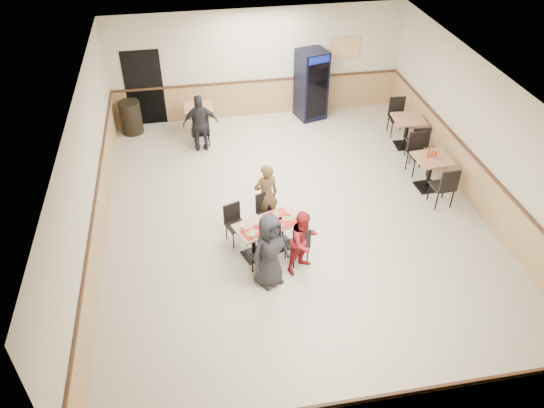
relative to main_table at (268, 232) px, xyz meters
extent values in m
plane|color=beige|center=(0.75, 0.81, -0.45)|extent=(10.00, 10.00, 0.00)
plane|color=silver|center=(0.75, 0.81, 2.55)|extent=(10.00, 10.00, 0.00)
plane|color=beige|center=(0.75, 5.81, 1.05)|extent=(8.00, 0.00, 8.00)
plane|color=beige|center=(0.75, -4.19, 1.05)|extent=(8.00, 0.00, 8.00)
plane|color=beige|center=(-3.25, 0.81, 1.05)|extent=(0.00, 10.00, 10.00)
plane|color=beige|center=(4.75, 0.81, 1.05)|extent=(0.00, 10.00, 10.00)
cube|color=tan|center=(0.75, 5.79, 0.05)|extent=(7.98, 0.03, 1.00)
cube|color=tan|center=(4.73, 0.81, 0.05)|extent=(0.03, 9.98, 1.00)
cube|color=#472B19|center=(0.75, 5.78, 0.58)|extent=(7.98, 0.04, 0.06)
cube|color=black|center=(-2.35, 5.79, 0.60)|extent=(1.00, 0.02, 2.10)
cube|color=orange|center=(3.15, 5.77, 1.35)|extent=(0.85, 0.02, 0.60)
cube|color=black|center=(-0.30, -0.11, -0.44)|extent=(0.53, 0.53, 0.04)
cylinder|color=black|center=(-0.30, -0.11, -0.11)|extent=(0.08, 0.08, 0.62)
cube|color=tan|center=(-0.30, -0.11, 0.21)|extent=(0.82, 0.82, 0.04)
cube|color=black|center=(0.30, 0.11, -0.44)|extent=(0.53, 0.53, 0.04)
cylinder|color=black|center=(0.30, 0.11, -0.11)|extent=(0.08, 0.08, 0.62)
cube|color=tan|center=(0.30, 0.11, 0.21)|extent=(0.82, 0.82, 0.04)
imported|color=#232127|center=(-0.12, -0.87, 0.31)|extent=(0.89, 0.77, 1.53)
imported|color=maroon|center=(0.57, -0.62, 0.21)|extent=(0.81, 0.76, 1.32)
imported|color=brown|center=(0.12, 0.87, 0.27)|extent=(0.58, 0.43, 1.45)
imported|color=#232127|center=(-0.99, 4.12, 0.30)|extent=(0.88, 0.37, 1.50)
cube|color=#AB0D0B|center=(0.35, -0.02, 0.24)|extent=(0.49, 0.42, 0.02)
cube|color=#AB0D0B|center=(0.22, 0.20, 0.24)|extent=(0.49, 0.42, 0.02)
cube|color=#AB0D0B|center=(-0.30, -0.23, 0.24)|extent=(0.49, 0.42, 0.02)
cylinder|color=silver|center=(-0.35, -0.24, 0.23)|extent=(0.21, 0.21, 0.01)
cube|color=tan|center=(-0.35, -0.24, 0.24)|extent=(0.28, 0.27, 0.02)
cylinder|color=silver|center=(0.15, -0.14, 0.23)|extent=(0.21, 0.21, 0.01)
cube|color=tan|center=(0.15, -0.14, 0.24)|extent=(0.28, 0.24, 0.02)
cylinder|color=silver|center=(0.42, 0.06, 0.23)|extent=(0.21, 0.21, 0.01)
cube|color=tan|center=(0.42, 0.06, 0.24)|extent=(0.25, 0.17, 0.02)
cylinder|color=silver|center=(-0.03, -0.19, 0.23)|extent=(0.21, 0.21, 0.01)
cube|color=tan|center=(-0.03, -0.19, 0.24)|extent=(0.25, 0.18, 0.02)
cylinder|color=silver|center=(0.21, 0.22, 0.23)|extent=(0.21, 0.21, 0.01)
cube|color=tan|center=(0.21, 0.22, 0.24)|extent=(0.26, 0.28, 0.02)
cylinder|color=silver|center=(-0.50, -0.09, 0.27)|extent=(0.07, 0.07, 0.09)
cylinder|color=silver|center=(-0.23, -0.04, 0.27)|extent=(0.07, 0.07, 0.09)
cylinder|color=silver|center=(-0.17, -0.33, 0.27)|extent=(0.07, 0.07, 0.09)
cylinder|color=silver|center=(-0.35, -0.37, 0.27)|extent=(0.07, 0.07, 0.09)
cylinder|color=silver|center=(0.03, 0.06, 0.29)|extent=(0.07, 0.07, 0.12)
cylinder|color=silver|center=(0.10, 0.04, 0.29)|extent=(0.07, 0.07, 0.12)
cylinder|color=silver|center=(0.01, 0.12, 0.29)|extent=(0.07, 0.07, 0.12)
ellipsoid|color=silver|center=(0.02, -0.01, 0.28)|extent=(0.14, 0.14, 0.09)
cube|color=black|center=(4.00, 1.48, -0.43)|extent=(0.52, 0.52, 0.04)
cylinder|color=black|center=(4.00, 1.48, -0.04)|extent=(0.10, 0.10, 0.73)
cube|color=tan|center=(4.00, 1.48, 0.33)|extent=(0.80, 0.80, 0.04)
cube|color=black|center=(4.19, 3.36, -0.43)|extent=(0.52, 0.52, 0.04)
cylinder|color=black|center=(4.19, 3.36, -0.05)|extent=(0.10, 0.10, 0.73)
cube|color=tan|center=(4.19, 3.36, 0.33)|extent=(0.81, 0.81, 0.04)
cylinder|color=#C73C0E|center=(3.90, 1.53, 0.45)|extent=(0.06, 0.06, 0.20)
cylinder|color=#C7581A|center=(3.99, 1.53, 0.44)|extent=(0.06, 0.06, 0.17)
cylinder|color=#C73C0E|center=(4.08, 1.53, 0.42)|extent=(0.05, 0.05, 0.14)
cube|color=black|center=(-0.99, 5.01, -0.43)|extent=(0.47, 0.47, 0.04)
cylinder|color=black|center=(-0.99, 5.01, -0.06)|extent=(0.09, 0.09, 0.71)
cube|color=tan|center=(-0.99, 5.01, 0.31)|extent=(0.74, 0.74, 0.04)
cube|color=black|center=(2.15, 5.41, 0.51)|extent=(0.89, 0.87, 1.93)
cube|color=black|center=(2.24, 5.06, 0.46)|extent=(0.58, 0.17, 1.52)
cube|color=#0D1997|center=(2.25, 5.05, 1.36)|extent=(0.59, 0.17, 0.18)
cylinder|color=black|center=(-2.78, 5.36, -0.01)|extent=(0.56, 0.56, 0.89)
camera|label=1|loc=(-1.32, -7.79, 6.64)|focal=35.00mm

